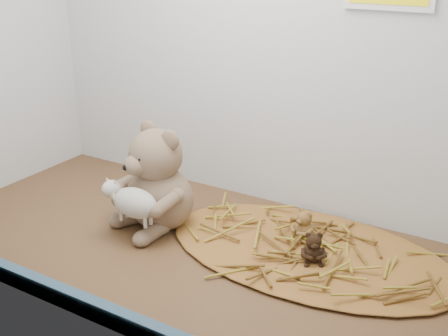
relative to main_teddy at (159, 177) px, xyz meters
The scene contains 7 objects.
alcove_shell 34.77cm from the main_teddy, 20.84° to the left, with size 120.40×60.20×90.40cm.
front_rail 36.86cm from the main_teddy, 72.65° to the right, with size 119.28×2.20×3.60cm, color #38576B.
straw_bed 36.58cm from the main_teddy, ahead, with size 63.69×36.98×1.23cm, color brown.
main_teddy is the anchor object (origin of this frame).
toy_lamb 9.17cm from the main_teddy, 90.00° to the right, with size 14.28×8.71×9.23cm, color beige, non-canonical shape.
mini_teddy_tan 33.88cm from the main_teddy, 17.12° to the left, with size 5.38×5.68×6.67cm, color olive, non-canonical shape.
mini_teddy_brown 37.77cm from the main_teddy, ahead, with size 5.27×5.57×6.54cm, color black, non-canonical shape.
Camera 1 is at (61.64, -86.90, 60.95)cm, focal length 45.00 mm.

